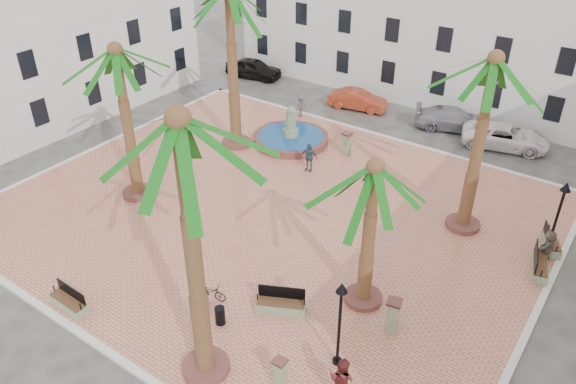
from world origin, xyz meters
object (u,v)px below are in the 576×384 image
object	(u,v)px
bollard_n	(347,143)
car_silver	(453,119)
palm_e	(373,187)
bench_e	(539,266)
lamppost_e	(560,209)
cyclist_b	(341,380)
palm_s	(182,152)
lamppost_s	(340,310)
bench_se	(281,305)
bicycle_a	(209,291)
pedestrian_north	(301,106)
bench_s	(69,303)
litter_bin	(220,316)
car_white	(506,137)
bollard_e	(393,315)
palm_sw	(118,68)
bollard_se	(280,372)
car_black	(254,68)
palm_ne	(492,80)
pedestrian_fountain_b	(309,157)
car_red	(358,100)
palm_nw	(229,6)
bench_ne	(551,243)
pedestrian_east	(548,246)

from	to	relation	value
bollard_n	car_silver	world-z (taller)	bollard_n
palm_e	bench_e	size ratio (longest dim) A/B	3.14
lamppost_e	cyclist_b	world-z (taller)	lamppost_e
palm_s	lamppost_s	xyz separation A→B (m)	(3.66, 2.94, -6.19)
bench_se	lamppost_s	distance (m)	4.03
bicycle_a	cyclist_b	world-z (taller)	cyclist_b
pedestrian_north	bench_s	bearing A→B (deg)	-164.95
palm_e	litter_bin	size ratio (longest dim) A/B	8.42
bicycle_a	pedestrian_north	xyz separation A→B (m)	(-7.00, 17.12, 0.41)
bench_se	car_white	xyz separation A→B (m)	(2.85, 19.75, 0.28)
bollard_e	cyclist_b	size ratio (longest dim) A/B	0.80
palm_sw	bollard_se	size ratio (longest dim) A/B	6.68
bollard_se	lamppost_s	bearing A→B (deg)	61.10
palm_e	bench_e	bearing A→B (deg)	47.97
bench_se	car_black	distance (m)	26.80
palm_ne	car_black	distance (m)	24.68
bollard_e	pedestrian_fountain_b	distance (m)	12.73
bollard_e	car_red	world-z (taller)	bollard_e
car_red	car_silver	distance (m)	6.78
palm_s	car_silver	xyz separation A→B (m)	(-0.28, 24.33, -8.17)
bollard_n	litter_bin	xyz separation A→B (m)	(3.03, -14.96, -0.34)
lamppost_s	palm_e	bearing A→B (deg)	103.39
bollard_n	bollard_e	xyz separation A→B (m)	(8.65, -11.49, 0.05)
bench_s	pedestrian_fountain_b	size ratio (longest dim) A/B	1.10
litter_bin	car_red	distance (m)	22.41
palm_nw	cyclist_b	world-z (taller)	palm_nw
bollard_e	litter_bin	bearing A→B (deg)	-148.28
bollard_se	litter_bin	distance (m)	3.79
lamppost_e	bollard_n	xyz separation A→B (m)	(-12.36, 3.60, -2.01)
bench_ne	car_white	distance (m)	10.48
bench_se	car_black	size ratio (longest dim) A/B	0.45
lamppost_s	bench_ne	bearing A→B (deg)	68.25
pedestrian_east	car_white	xyz separation A→B (m)	(-4.95, 10.38, -0.24)
bench_ne	lamppost_s	distance (m)	12.58
bench_s	palm_nw	bearing A→B (deg)	105.45
cyclist_b	bollard_n	bearing A→B (deg)	-60.89
bollard_se	car_silver	xyz separation A→B (m)	(-2.84, 23.38, -0.08)
palm_ne	bollard_e	bearing A→B (deg)	-88.42
bench_se	car_silver	size ratio (longest dim) A/B	0.42
car_white	car_silver	bearing A→B (deg)	64.66
palm_sw	bench_se	world-z (taller)	palm_sw
palm_e	pedestrian_east	xyz separation A→B (m)	(5.42, 6.92, -4.63)
bollard_se	bench_ne	bearing A→B (deg)	67.14
pedestrian_north	pedestrian_east	distance (m)	18.83
bench_e	pedestrian_east	xyz separation A→B (m)	(0.02, 0.93, 0.51)
car_red	bench_se	bearing A→B (deg)	-170.52
pedestrian_north	car_silver	world-z (taller)	pedestrian_north
bollard_e	pedestrian_fountain_b	world-z (taller)	pedestrian_fountain_b
palm_sw	palm_e	world-z (taller)	palm_sw
pedestrian_east	pedestrian_fountain_b	bearing A→B (deg)	-82.80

